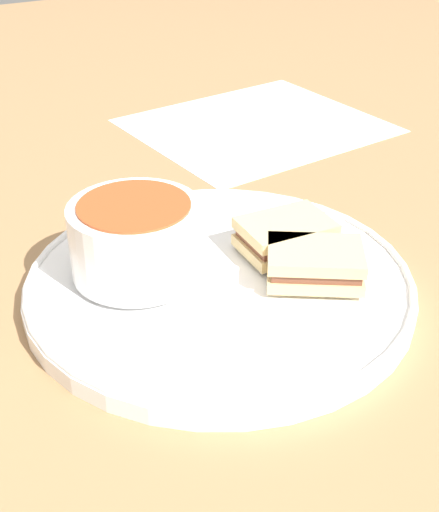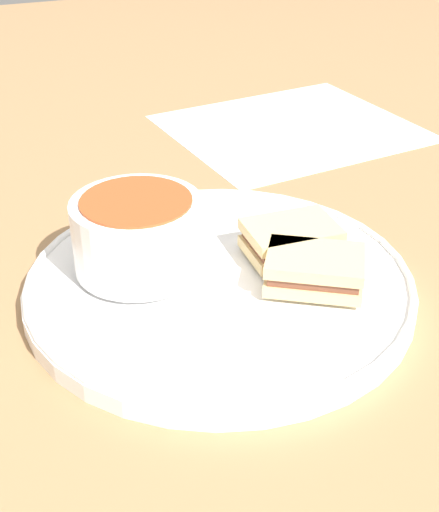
% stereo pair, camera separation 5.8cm
% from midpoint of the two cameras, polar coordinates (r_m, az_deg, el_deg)
% --- Properties ---
extents(ground_plane, '(2.40, 2.40, 0.00)m').
position_cam_midpoint_polar(ground_plane, '(0.60, 2.77, -3.03)').
color(ground_plane, '#9E754C').
extents(plate, '(0.32, 0.32, 0.02)m').
position_cam_midpoint_polar(plate, '(0.60, 2.80, -2.23)').
color(plate, white).
rests_on(plate, ground_plane).
extents(soup_bowl, '(0.11, 0.11, 0.06)m').
position_cam_midpoint_polar(soup_bowl, '(0.58, -3.72, 1.72)').
color(soup_bowl, white).
rests_on(soup_bowl, plate).
extents(spoon, '(0.04, 0.10, 0.01)m').
position_cam_midpoint_polar(spoon, '(0.64, -4.91, 1.63)').
color(spoon, silver).
rests_on(spoon, plate).
extents(sandwich_half_near, '(0.09, 0.09, 0.03)m').
position_cam_midpoint_polar(sandwich_half_near, '(0.58, 10.49, -1.16)').
color(sandwich_half_near, '#DBBC7F').
rests_on(sandwich_half_near, plate).
extents(sandwich_half_far, '(0.06, 0.08, 0.03)m').
position_cam_midpoint_polar(sandwich_half_far, '(0.62, 8.44, 1.27)').
color(sandwich_half_far, '#DBBC7F').
rests_on(sandwich_half_far, plate).
extents(menu_sheet, '(0.29, 0.33, 0.00)m').
position_cam_midpoint_polar(menu_sheet, '(0.94, 7.55, 10.09)').
color(menu_sheet, white).
rests_on(menu_sheet, ground_plane).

